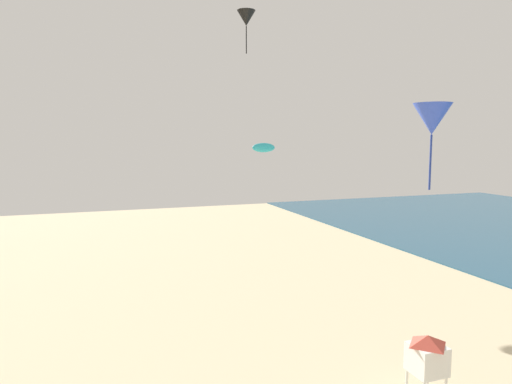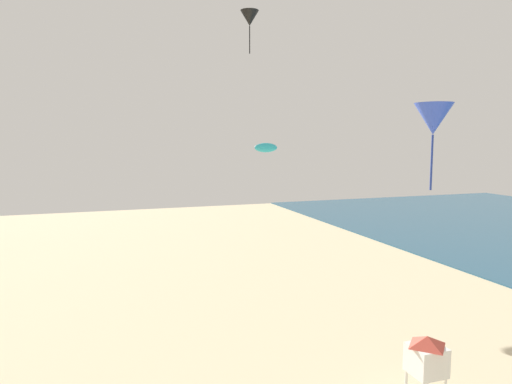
% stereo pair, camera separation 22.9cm
% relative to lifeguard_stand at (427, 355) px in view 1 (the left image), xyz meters
% --- Properties ---
extents(lifeguard_stand, '(1.10, 1.10, 2.55)m').
position_rel_lifeguard_stand_xyz_m(lifeguard_stand, '(0.00, 0.00, 0.00)').
color(lifeguard_stand, white).
rests_on(lifeguard_stand, ground).
extents(kite_blue_delta_2, '(1.68, 1.68, 3.83)m').
position_rel_lifeguard_stand_xyz_m(kite_blue_delta_2, '(3.58, 4.49, 8.27)').
color(kite_blue_delta_2, blue).
extents(kite_black_delta, '(1.70, 1.70, 3.87)m').
position_rel_lifeguard_stand_xyz_m(kite_black_delta, '(3.47, 29.79, 18.50)').
color(kite_black_delta, black).
extents(kite_cyan_parafoil, '(1.64, 0.45, 0.64)m').
position_rel_lifeguard_stand_xyz_m(kite_cyan_parafoil, '(0.63, 17.68, 6.84)').
color(kite_cyan_parafoil, '#2DB7CC').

